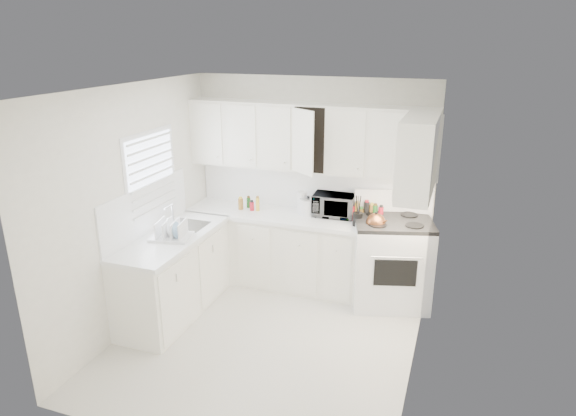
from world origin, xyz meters
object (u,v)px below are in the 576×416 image
at_px(tea_kettle, 376,221).
at_px(dish_rack, 171,228).
at_px(rice_cooker, 308,205).
at_px(microwave, 334,203).
at_px(stove, 392,251).
at_px(utensil_crock, 358,210).

height_order(tea_kettle, dish_rack, tea_kettle).
distance_m(rice_cooker, dish_rack, 1.72).
height_order(tea_kettle, microwave, microwave).
bearing_deg(rice_cooker, microwave, 10.63).
relative_size(tea_kettle, microwave, 0.55).
xyz_separation_m(microwave, dish_rack, (-1.49, -1.31, -0.05)).
height_order(stove, utensil_crock, stove).
distance_m(tea_kettle, dish_rack, 2.28).
height_order(microwave, rice_cooker, microwave).
bearing_deg(dish_rack, microwave, 29.65).
bearing_deg(tea_kettle, utensil_crock, 177.18).
xyz_separation_m(microwave, rice_cooker, (-0.32, -0.04, -0.05)).
xyz_separation_m(microwave, utensil_crock, (0.35, -0.24, 0.02)).
bearing_deg(stove, dish_rack, -169.30).
bearing_deg(utensil_crock, dish_rack, -149.79).
height_order(stove, tea_kettle, stove).
height_order(microwave, utensil_crock, utensil_crock).
distance_m(stove, microwave, 0.90).
relative_size(utensil_crock, dish_rack, 0.87).
distance_m(stove, utensil_crock, 0.62).
bearing_deg(utensil_crock, rice_cooker, 163.41).
relative_size(microwave, dish_rack, 1.16).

